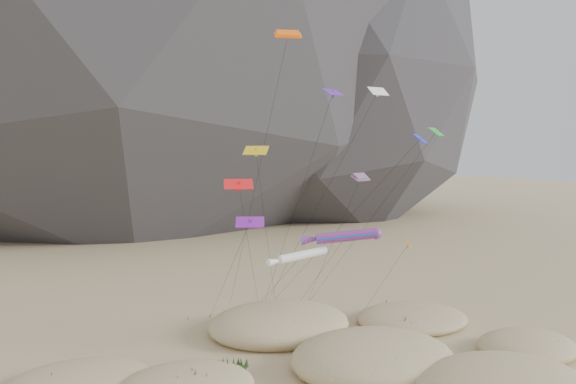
# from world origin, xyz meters

# --- Properties ---
(dunes) EXTENTS (48.54, 38.89, 3.80)m
(dunes) POSITION_xyz_m (-1.52, 4.04, 0.73)
(dunes) COLOR #CCB789
(dunes) RESTS_ON ground
(dune_grass) EXTENTS (41.18, 27.28, 1.54)m
(dune_grass) POSITION_xyz_m (0.51, 3.58, 0.85)
(dune_grass) COLOR black
(dune_grass) RESTS_ON ground
(kite_stakes) EXTENTS (23.52, 6.51, 0.30)m
(kite_stakes) POSITION_xyz_m (2.56, 22.89, 0.15)
(kite_stakes) COLOR #3F2D1E
(kite_stakes) RESTS_ON ground
(rainbow_tube_kite) EXTENTS (7.16, 11.73, 11.19)m
(rainbow_tube_kite) POSITION_xyz_m (3.63, 11.40, 10.34)
(rainbow_tube_kite) COLOR red
(rainbow_tube_kite) RESTS_ON ground
(white_tube_kite) EXTENTS (6.51, 12.31, 9.46)m
(white_tube_kite) POSITION_xyz_m (-0.77, 11.82, 8.81)
(white_tube_kite) COLOR silver
(white_tube_kite) RESTS_ON ground
(orange_parafoil) EXTENTS (2.68, 14.62, 29.68)m
(orange_parafoil) POSITION_xyz_m (-0.65, 14.71, 28.77)
(orange_parafoil) COLOR #FF630D
(orange_parafoil) RESTS_ON ground
(multi_parafoil) EXTENTS (5.39, 18.61, 16.41)m
(multi_parafoil) POSITION_xyz_m (4.21, 9.61, 15.74)
(multi_parafoil) COLOR red
(multi_parafoil) RESTS_ON ground
(delta_kites) EXTENTS (25.03, 19.76, 24.52)m
(delta_kites) POSITION_xyz_m (2.74, 10.35, 17.04)
(delta_kites) COLOR green
(delta_kites) RESTS_ON ground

